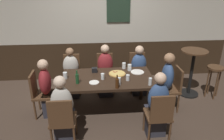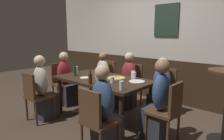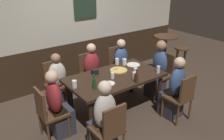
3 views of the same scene
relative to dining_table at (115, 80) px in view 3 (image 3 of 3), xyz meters
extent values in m
plane|color=#423328|center=(0.00, 0.00, -0.66)|extent=(12.00, 12.00, 0.00)
cube|color=#332316|center=(0.00, 1.65, -0.19)|extent=(6.40, 0.10, 0.95)
cube|color=beige|center=(0.00, 1.65, 1.11)|extent=(6.40, 0.10, 1.65)
cube|color=#233828|center=(0.37, 1.58, 1.14)|extent=(0.56, 0.03, 0.68)
cube|color=black|center=(0.00, 0.00, 0.05)|extent=(1.71, 0.96, 0.05)
cylinder|color=black|center=(-0.76, -0.40, -0.32)|extent=(0.07, 0.07, 0.69)
cylinder|color=black|center=(0.76, -0.40, -0.32)|extent=(0.07, 0.07, 0.69)
cylinder|color=black|center=(-0.76, 0.40, -0.32)|extent=(0.07, 0.07, 0.69)
cylinder|color=black|center=(0.76, 0.40, -0.32)|extent=(0.07, 0.07, 0.69)
cube|color=#513521|center=(-0.75, -0.82, -0.23)|extent=(0.40, 0.40, 0.04)
cube|color=#513521|center=(-0.75, -1.00, 0.00)|extent=(0.36, 0.04, 0.43)
cylinder|color=#513521|center=(-0.92, -0.65, -0.46)|extent=(0.04, 0.04, 0.41)
cylinder|color=#513521|center=(-0.58, -0.65, -0.46)|extent=(0.04, 0.04, 0.41)
cube|color=#513521|center=(0.75, 0.82, -0.23)|extent=(0.40, 0.40, 0.04)
cube|color=#513521|center=(0.75, 1.00, 0.00)|extent=(0.36, 0.04, 0.43)
cylinder|color=#513521|center=(0.92, 0.65, -0.46)|extent=(0.04, 0.04, 0.41)
cylinder|color=#513521|center=(0.58, 0.65, -0.46)|extent=(0.04, 0.04, 0.41)
cylinder|color=#513521|center=(0.92, 0.99, -0.46)|extent=(0.04, 0.04, 0.41)
cylinder|color=#513521|center=(0.58, 0.99, -0.46)|extent=(0.04, 0.04, 0.41)
cube|color=#513521|center=(1.20, 0.00, -0.23)|extent=(0.40, 0.40, 0.04)
cube|color=#513521|center=(1.38, 0.00, 0.00)|extent=(0.04, 0.36, 0.43)
cylinder|color=#513521|center=(1.03, -0.17, -0.46)|extent=(0.04, 0.04, 0.41)
cylinder|color=#513521|center=(1.03, 0.17, -0.46)|extent=(0.04, 0.04, 0.41)
cylinder|color=#513521|center=(1.37, -0.17, -0.46)|extent=(0.04, 0.04, 0.41)
cylinder|color=#513521|center=(1.37, 0.17, -0.46)|extent=(0.04, 0.04, 0.41)
cube|color=#513521|center=(-1.20, 0.00, -0.23)|extent=(0.40, 0.40, 0.04)
cube|color=#513521|center=(-1.38, 0.00, 0.00)|extent=(0.04, 0.36, 0.43)
cylinder|color=#513521|center=(-1.03, 0.17, -0.46)|extent=(0.04, 0.04, 0.41)
cylinder|color=#513521|center=(-1.03, -0.17, -0.46)|extent=(0.04, 0.04, 0.41)
cylinder|color=#513521|center=(-1.37, 0.17, -0.46)|extent=(0.04, 0.04, 0.41)
cylinder|color=#513521|center=(-1.37, -0.17, -0.46)|extent=(0.04, 0.04, 0.41)
cube|color=#513521|center=(0.00, 0.82, -0.23)|extent=(0.40, 0.40, 0.04)
cube|color=#513521|center=(0.00, 1.00, 0.00)|extent=(0.36, 0.04, 0.43)
cylinder|color=#513521|center=(0.17, 0.65, -0.46)|extent=(0.04, 0.04, 0.41)
cylinder|color=#513521|center=(-0.17, 0.65, -0.46)|extent=(0.04, 0.04, 0.41)
cylinder|color=#513521|center=(0.17, 0.99, -0.46)|extent=(0.04, 0.04, 0.41)
cylinder|color=#513521|center=(-0.17, 0.99, -0.46)|extent=(0.04, 0.04, 0.41)
cube|color=#513521|center=(-0.75, 0.82, -0.23)|extent=(0.40, 0.40, 0.04)
cube|color=#513521|center=(-0.75, 1.00, 0.00)|extent=(0.36, 0.04, 0.43)
cylinder|color=#513521|center=(-0.58, 0.65, -0.46)|extent=(0.04, 0.04, 0.41)
cylinder|color=#513521|center=(-0.92, 0.65, -0.46)|extent=(0.04, 0.04, 0.41)
cylinder|color=#513521|center=(-0.58, 0.99, -0.46)|extent=(0.04, 0.04, 0.41)
cylinder|color=#513521|center=(-0.92, 0.99, -0.46)|extent=(0.04, 0.04, 0.41)
cube|color=#513521|center=(0.75, -0.82, -0.23)|extent=(0.40, 0.40, 0.04)
cube|color=#513521|center=(0.75, -1.00, 0.00)|extent=(0.36, 0.04, 0.43)
cylinder|color=#513521|center=(0.58, -0.65, -0.46)|extent=(0.04, 0.04, 0.41)
cylinder|color=#513521|center=(0.92, -0.65, -0.46)|extent=(0.04, 0.04, 0.41)
cylinder|color=#513521|center=(0.58, -0.99, -0.46)|extent=(0.04, 0.04, 0.41)
cylinder|color=#513521|center=(0.92, -0.99, -0.46)|extent=(0.04, 0.04, 0.41)
cube|color=#2D2D38|center=(-0.75, -0.69, -0.44)|extent=(0.32, 0.34, 0.45)
ellipsoid|color=beige|center=(-0.75, -0.78, 0.06)|extent=(0.34, 0.22, 0.54)
sphere|color=beige|center=(-0.75, -0.78, 0.41)|extent=(0.19, 0.19, 0.19)
cube|color=#2D2D38|center=(0.75, 0.69, -0.44)|extent=(0.32, 0.34, 0.45)
ellipsoid|color=#334C7A|center=(0.75, 0.78, 0.02)|extent=(0.34, 0.22, 0.47)
sphere|color=#DBB293|center=(0.75, 0.78, 0.34)|extent=(0.19, 0.19, 0.19)
cube|color=#2D2D38|center=(1.07, 0.00, -0.44)|extent=(0.34, 0.32, 0.45)
ellipsoid|color=#334C7A|center=(1.16, 0.00, 0.06)|extent=(0.22, 0.34, 0.54)
sphere|color=#936B4C|center=(1.16, 0.00, 0.42)|extent=(0.21, 0.21, 0.21)
cube|color=#2D2D38|center=(-1.07, 0.00, -0.44)|extent=(0.34, 0.32, 0.45)
ellipsoid|color=maroon|center=(-1.16, 0.00, 0.04)|extent=(0.22, 0.34, 0.51)
sphere|color=#DBB293|center=(-1.16, 0.00, 0.38)|extent=(0.19, 0.19, 0.19)
cube|color=#2D2D38|center=(0.00, 0.69, -0.44)|extent=(0.32, 0.34, 0.45)
ellipsoid|color=maroon|center=(0.00, 0.78, 0.05)|extent=(0.34, 0.22, 0.52)
sphere|color=#DBB293|center=(0.00, 0.78, 0.39)|extent=(0.19, 0.19, 0.19)
cube|color=#2D2D38|center=(-0.75, 0.69, -0.44)|extent=(0.32, 0.34, 0.45)
ellipsoid|color=beige|center=(-0.75, 0.78, 0.03)|extent=(0.34, 0.22, 0.48)
sphere|color=#936B4C|center=(-0.75, 0.78, 0.35)|extent=(0.17, 0.17, 0.17)
cube|color=#2D2D38|center=(0.75, -0.69, -0.44)|extent=(0.32, 0.34, 0.45)
ellipsoid|color=#334C7A|center=(0.75, -0.78, 0.05)|extent=(0.34, 0.22, 0.53)
sphere|color=#DBB293|center=(0.75, -0.78, 0.40)|extent=(0.19, 0.19, 0.19)
cylinder|color=tan|center=(0.20, 0.14, 0.09)|extent=(0.33, 0.33, 0.02)
cylinder|color=#DBB760|center=(0.20, 0.14, 0.10)|extent=(0.29, 0.29, 0.01)
cylinder|color=maroon|center=(0.16, 0.17, 0.11)|extent=(0.03, 0.03, 0.00)
cylinder|color=maroon|center=(0.13, 0.20, 0.11)|extent=(0.03, 0.03, 0.00)
cylinder|color=maroon|center=(0.19, 0.20, 0.11)|extent=(0.03, 0.03, 0.00)
cylinder|color=silver|center=(0.46, 0.30, 0.14)|extent=(0.08, 0.08, 0.13)
cylinder|color=silver|center=(0.46, 0.30, 0.12)|extent=(0.07, 0.07, 0.09)
cylinder|color=silver|center=(0.72, -0.36, 0.14)|extent=(0.06, 0.06, 0.13)
cylinder|color=#331E14|center=(0.72, -0.36, 0.12)|extent=(0.05, 0.05, 0.09)
cylinder|color=silver|center=(0.36, -0.15, 0.13)|extent=(0.07, 0.07, 0.11)
cylinder|color=#331E14|center=(0.36, -0.15, 0.10)|extent=(0.06, 0.06, 0.05)
cylinder|color=silver|center=(0.18, -0.31, 0.15)|extent=(0.06, 0.06, 0.14)
cylinder|color=#B26623|center=(0.18, -0.31, 0.12)|extent=(0.05, 0.05, 0.09)
cylinder|color=silver|center=(-0.78, 0.03, 0.14)|extent=(0.08, 0.08, 0.12)
cylinder|color=#331E14|center=(-0.78, 0.03, 0.11)|extent=(0.07, 0.07, 0.06)
cylinder|color=silver|center=(-0.10, -0.06, 0.13)|extent=(0.07, 0.07, 0.11)
cylinder|color=#C6842D|center=(-0.10, -0.06, 0.10)|extent=(0.06, 0.06, 0.05)
cylinder|color=silver|center=(0.37, 0.41, 0.14)|extent=(0.08, 0.08, 0.12)
cylinder|color=#331E14|center=(0.37, 0.41, 0.12)|extent=(0.07, 0.07, 0.09)
cylinder|color=#194723|center=(-0.55, -0.19, 0.17)|extent=(0.06, 0.06, 0.18)
cylinder|color=#194723|center=(-0.55, -0.19, 0.29)|extent=(0.03, 0.03, 0.07)
cylinder|color=#42230F|center=(0.13, -0.42, 0.16)|extent=(0.06, 0.06, 0.17)
cylinder|color=#42230F|center=(0.13, -0.42, 0.28)|extent=(0.03, 0.03, 0.07)
cylinder|color=white|center=(0.60, 0.20, 0.08)|extent=(0.26, 0.26, 0.01)
cylinder|color=white|center=(-0.26, -0.19, 0.08)|extent=(0.18, 0.18, 0.01)
cube|color=black|center=(-0.24, 0.28, 0.12)|extent=(0.11, 0.09, 0.09)
cylinder|color=black|center=(1.89, 0.53, -0.65)|extent=(0.44, 0.44, 0.03)
cylinder|color=black|center=(1.89, 0.53, -0.14)|extent=(0.07, 0.07, 0.99)
cylinder|color=#472D1C|center=(1.89, 0.53, 0.37)|extent=(0.56, 0.56, 0.03)
cylinder|color=#513521|center=(2.34, 0.38, 0.04)|extent=(0.34, 0.34, 0.04)
cylinder|color=#513521|center=(2.47, 0.38, -0.32)|extent=(0.03, 0.03, 0.68)
cylinder|color=#513521|center=(2.34, 0.51, -0.32)|extent=(0.03, 0.03, 0.68)
cylinder|color=#513521|center=(2.21, 0.38, -0.32)|extent=(0.03, 0.03, 0.68)
cylinder|color=#513521|center=(2.34, 0.25, -0.32)|extent=(0.03, 0.03, 0.68)
camera|label=1|loc=(-0.24, -3.68, 1.83)|focal=34.91mm
camera|label=2|loc=(2.48, -2.53, 0.89)|focal=32.62mm
camera|label=3|loc=(-2.29, -3.02, 1.83)|focal=37.72mm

